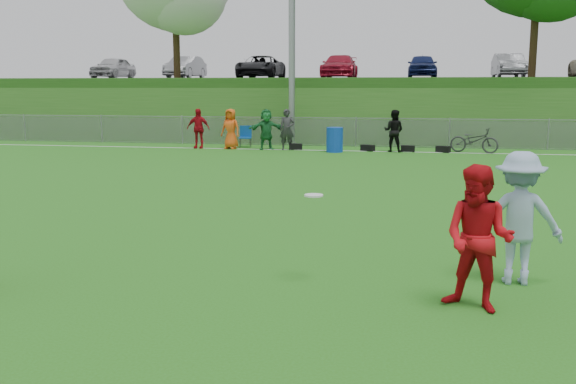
% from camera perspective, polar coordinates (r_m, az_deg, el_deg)
% --- Properties ---
extents(ground, '(120.00, 120.00, 0.00)m').
position_cam_1_polar(ground, '(8.94, -4.24, -7.77)').
color(ground, '#276916').
rests_on(ground, ground).
extents(sideline_far, '(60.00, 0.10, 0.01)m').
position_cam_1_polar(sideline_far, '(26.48, 5.68, 3.66)').
color(sideline_far, white).
rests_on(sideline_far, ground).
extents(fence, '(58.00, 0.06, 1.30)m').
position_cam_1_polar(fence, '(28.41, 6.05, 5.34)').
color(fence, gray).
rests_on(fence, ground).
extents(berm, '(120.00, 18.00, 3.00)m').
position_cam_1_polar(berm, '(39.33, 7.34, 7.67)').
color(berm, '#225618').
rests_on(berm, ground).
extents(parking_lot, '(120.00, 12.00, 0.10)m').
position_cam_1_polar(parking_lot, '(41.32, 7.54, 9.90)').
color(parking_lot, black).
rests_on(parking_lot, berm).
extents(car_row, '(32.04, 5.18, 1.44)m').
position_cam_1_polar(car_row, '(40.41, 5.81, 11.04)').
color(car_row, '#BDBDBF').
rests_on(car_row, parking_lot).
extents(spectator_row, '(9.23, 1.11, 1.69)m').
position_cam_1_polar(spectator_row, '(26.85, -0.99, 5.58)').
color(spectator_row, '#AD0C16').
rests_on(spectator_row, ground).
extents(gear_bags, '(6.61, 0.51, 0.26)m').
position_cam_1_polar(gear_bags, '(26.50, 7.98, 3.89)').
color(gear_bags, black).
rests_on(gear_bags, ground).
extents(player_red_center, '(1.05, 0.96, 1.74)m').
position_cam_1_polar(player_red_center, '(7.85, 16.59, -3.99)').
color(player_red_center, red).
rests_on(player_red_center, ground).
extents(player_blue, '(1.16, 0.68, 1.79)m').
position_cam_1_polar(player_blue, '(9.10, 19.82, -2.19)').
color(player_blue, '#94AECE').
rests_on(player_blue, ground).
extents(frisbee, '(0.25, 0.25, 0.02)m').
position_cam_1_polar(frisbee, '(8.50, 2.30, -0.31)').
color(frisbee, white).
rests_on(frisbee, ground).
extents(recycling_bin, '(0.82, 0.82, 1.00)m').
position_cam_1_polar(recycling_bin, '(25.95, 4.17, 4.66)').
color(recycling_bin, '#103FB5').
rests_on(recycling_bin, ground).
extents(camp_chair, '(0.59, 0.60, 0.93)m').
position_cam_1_polar(camp_chair, '(28.04, -3.82, 4.55)').
color(camp_chair, '#0E4B9C').
rests_on(camp_chair, ground).
extents(bicycle, '(2.01, 1.21, 1.00)m').
position_cam_1_polar(bicycle, '(26.68, 16.22, 4.44)').
color(bicycle, '#2B2B2D').
rests_on(bicycle, ground).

